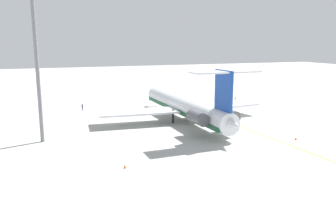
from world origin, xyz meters
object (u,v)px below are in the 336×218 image
(light_mast, at_px, (36,56))
(ground_crew_near_nose, at_px, (82,106))
(safety_cone_wingtip, at_px, (125,166))
(main_jetliner, at_px, (187,107))
(ground_crew_near_tail, at_px, (222,97))
(ground_crew_portside, at_px, (235,99))
(safety_cone_nose, at_px, (296,138))

(light_mast, bearing_deg, ground_crew_near_nose, -20.66)
(ground_crew_near_nose, relative_size, light_mast, 0.06)
(light_mast, bearing_deg, safety_cone_wingtip, -149.12)
(safety_cone_wingtip, distance_m, light_mast, 26.32)
(main_jetliner, relative_size, ground_crew_near_nose, 24.31)
(ground_crew_near_tail, distance_m, ground_crew_portside, 4.58)
(safety_cone_nose, bearing_deg, ground_crew_portside, -15.47)
(ground_crew_near_nose, distance_m, safety_cone_nose, 54.57)
(safety_cone_nose, height_order, light_mast, light_mast)
(ground_crew_near_nose, bearing_deg, safety_cone_wingtip, -34.52)
(safety_cone_nose, bearing_deg, main_jetliner, 33.05)
(ground_crew_near_tail, relative_size, ground_crew_portside, 0.97)
(ground_crew_near_tail, height_order, ground_crew_portside, ground_crew_portside)
(ground_crew_near_tail, height_order, safety_cone_wingtip, ground_crew_near_tail)
(safety_cone_nose, xyz_separation_m, safety_cone_wingtip, (-3.02, 33.35, 0.00))
(ground_crew_near_tail, distance_m, safety_cone_nose, 43.66)
(ground_crew_portside, relative_size, safety_cone_wingtip, 3.28)
(ground_crew_near_tail, relative_size, safety_cone_nose, 3.18)
(ground_crew_near_nose, xyz_separation_m, ground_crew_portside, (-3.80, -44.86, -0.02))
(ground_crew_near_nose, bearing_deg, ground_crew_portside, 49.67)
(safety_cone_nose, bearing_deg, light_mast, 70.85)
(main_jetliner, xyz_separation_m, ground_crew_portside, (18.26, -24.10, -2.41))
(ground_crew_near_tail, relative_size, light_mast, 0.06)
(ground_crew_portside, bearing_deg, light_mast, 135.94)
(ground_crew_near_nose, bearing_deg, safety_cone_nose, 3.21)
(safety_cone_nose, distance_m, safety_cone_wingtip, 33.49)
(safety_cone_nose, bearing_deg, safety_cone_wingtip, 95.17)
(ground_crew_near_tail, bearing_deg, light_mast, 107.97)
(ground_crew_near_tail, xyz_separation_m, light_mast, (-27.40, 52.92, 14.40))
(ground_crew_portside, xyz_separation_m, safety_cone_nose, (-38.79, 10.74, -0.87))
(safety_cone_nose, relative_size, safety_cone_wingtip, 1.00)
(ground_crew_near_tail, xyz_separation_m, ground_crew_portside, (-4.02, -2.18, 0.04))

